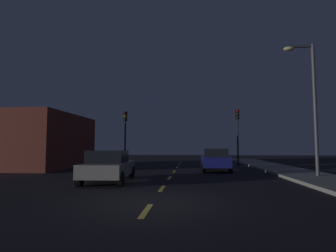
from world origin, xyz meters
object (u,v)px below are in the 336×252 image
object	(u,v)px
traffic_signal_right	(238,126)
street_lamp_right	(310,97)
car_stopped_ahead	(215,159)
car_adjacent_lane	(108,166)
traffic_signal_left	(125,127)

from	to	relation	value
traffic_signal_right	street_lamp_right	xyz separation A→B (m)	(2.28, -9.59, 0.81)
street_lamp_right	car_stopped_ahead	bearing A→B (deg)	138.73
car_adjacent_lane	street_lamp_right	size ratio (longest dim) A/B	0.55
car_stopped_ahead	street_lamp_right	bearing A→B (deg)	-41.27
car_adjacent_lane	traffic_signal_left	bearing A→B (deg)	100.35
traffic_signal_left	car_stopped_ahead	size ratio (longest dim) A/B	1.21
car_stopped_ahead	car_adjacent_lane	xyz separation A→B (m)	(-5.54, -6.64, -0.02)
traffic_signal_left	car_adjacent_lane	xyz separation A→B (m)	(2.20, -12.06, -2.70)
traffic_signal_left	street_lamp_right	bearing A→B (deg)	-37.50
traffic_signal_left	street_lamp_right	size ratio (longest dim) A/B	0.68
traffic_signal_left	traffic_signal_right	xyz separation A→B (m)	(10.21, 0.00, 0.06)
traffic_signal_left	car_adjacent_lane	size ratio (longest dim) A/B	1.23
car_adjacent_lane	traffic_signal_right	bearing A→B (deg)	56.40
traffic_signal_right	street_lamp_right	bearing A→B (deg)	-76.62
traffic_signal_right	car_stopped_ahead	size ratio (longest dim) A/B	1.23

